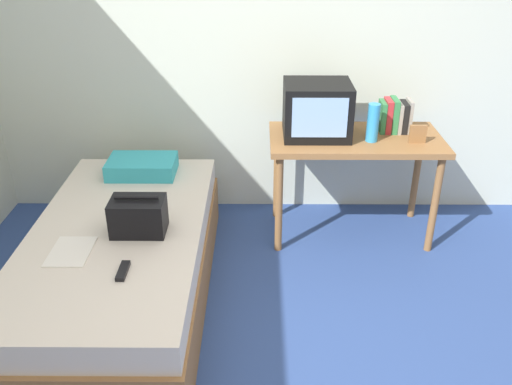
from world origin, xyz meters
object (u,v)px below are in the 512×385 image
desk (355,150)px  tv (317,110)px  handbag (138,216)px  remote_dark (123,271)px  water_bottle (373,123)px  picture_frame (418,134)px  bed (121,263)px  magazine (71,251)px  book_row (395,116)px  pillow (142,166)px

desk → tv: size_ratio=2.64×
handbag → remote_dark: 0.41m
water_bottle → remote_dark: water_bottle is taller
picture_frame → remote_dark: (-1.71, -1.11, -0.31)m
bed → magazine: (-0.18, -0.26, 0.25)m
bed → book_row: bearing=27.0°
bed → tv: 1.59m
picture_frame → handbag: bearing=-157.2°
handbag → remote_dark: handbag is taller
bed → desk: desk is taller
pillow → remote_dark: size_ratio=2.93×
desk → tv: (-0.27, 0.03, 0.28)m
water_bottle → remote_dark: bearing=-141.2°
pillow → water_bottle: bearing=-0.9°
desk → magazine: bearing=-147.9°
tv → magazine: bearing=-142.5°
bed → handbag: size_ratio=6.67×
book_row → pillow: (-1.73, -0.16, -0.31)m
remote_dark → desk: bearing=42.5°
tv → book_row: tv is taller
picture_frame → remote_dark: size_ratio=0.77×
water_bottle → picture_frame: (0.29, -0.03, -0.07)m
bed → pillow: 0.78m
desk → book_row: bearing=22.1°
bed → picture_frame: 2.04m
handbag → water_bottle: bearing=27.8°
bed → desk: bearing=27.9°
bed → book_row: book_row is taller
bed → desk: size_ratio=1.72×
desk → remote_dark: desk is taller
pillow → picture_frame: bearing=-1.6°
pillow → remote_dark: bearing=-83.9°
desk → pillow: size_ratio=2.54×
tv → magazine: tv is taller
bed → water_bottle: water_bottle is taller
bed → pillow: bearing=89.0°
remote_dark → magazine: bearing=150.0°
book_row → pillow: size_ratio=0.50×
bed → magazine: size_ratio=6.90×
tv → remote_dark: 1.69m
picture_frame → remote_dark: bearing=-147.0°
water_bottle → book_row: (0.19, 0.19, -0.02)m
water_bottle → magazine: 2.02m
desk → tv: tv is taller
book_row → picture_frame: 0.25m
bed → pillow: pillow is taller
desk → remote_dark: bearing=-137.5°
tv → book_row: 0.55m
tv → water_bottle: size_ratio=1.74×
bed → remote_dark: bearing=-72.9°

